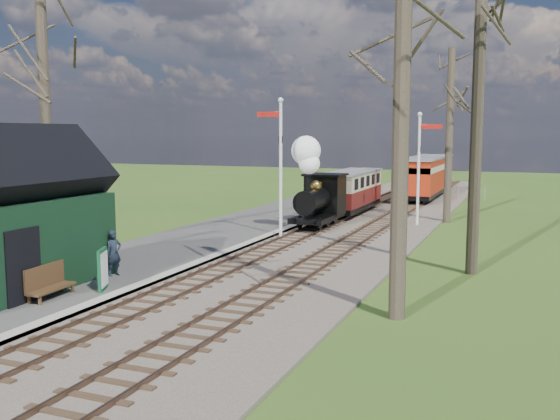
% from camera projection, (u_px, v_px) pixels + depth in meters
% --- Properties ---
extents(ground, '(140.00, 140.00, 0.00)m').
position_uv_depth(ground, '(21.00, 364.00, 12.75)').
color(ground, '#32561B').
rests_on(ground, ground).
extents(distant_hills, '(114.40, 48.00, 22.02)m').
position_uv_depth(distant_hills, '(450.00, 311.00, 73.48)').
color(distant_hills, '#385B23').
rests_on(distant_hills, ground).
extents(ballast_bed, '(8.00, 60.00, 0.10)m').
position_uv_depth(ballast_bed, '(359.00, 222.00, 32.52)').
color(ballast_bed, brown).
rests_on(ballast_bed, ground).
extents(track_near, '(1.60, 60.00, 0.15)m').
position_uv_depth(track_near, '(335.00, 220.00, 32.99)').
color(track_near, brown).
rests_on(track_near, ground).
extents(track_far, '(1.60, 60.00, 0.15)m').
position_uv_depth(track_far, '(384.00, 223.00, 32.03)').
color(track_far, brown).
rests_on(track_far, ground).
extents(platform, '(5.00, 44.00, 0.20)m').
position_uv_depth(platform, '(203.00, 240.00, 26.93)').
color(platform, '#474442').
rests_on(platform, ground).
extents(coping_strip, '(0.40, 44.00, 0.21)m').
position_uv_depth(coping_strip, '(252.00, 243.00, 26.07)').
color(coping_strip, '#B2AD9E').
rests_on(coping_strip, ground).
extents(station_shed, '(3.25, 6.30, 4.78)m').
position_uv_depth(station_shed, '(7.00, 219.00, 17.75)').
color(station_shed, black).
rests_on(station_shed, platform).
extents(semaphore_near, '(1.22, 0.24, 6.22)m').
position_uv_depth(semaphore_near, '(279.00, 157.00, 27.32)').
color(semaphore_near, silver).
rests_on(semaphore_near, ground).
extents(semaphore_far, '(1.22, 0.24, 5.72)m').
position_uv_depth(semaphore_far, '(420.00, 160.00, 30.97)').
color(semaphore_far, silver).
rests_on(semaphore_far, ground).
extents(bare_trees, '(15.51, 22.39, 12.00)m').
position_uv_depth(bare_trees, '(271.00, 117.00, 20.92)').
color(bare_trees, '#382D23').
rests_on(bare_trees, ground).
extents(fence_line, '(12.60, 0.08, 1.00)m').
position_uv_depth(fence_line, '(395.00, 190.00, 45.71)').
color(fence_line, slate).
rests_on(fence_line, ground).
extents(locomotive, '(1.75, 4.07, 4.36)m').
position_uv_depth(locomotive, '(317.00, 189.00, 30.00)').
color(locomotive, black).
rests_on(locomotive, ground).
extents(coach, '(2.04, 6.98, 2.14)m').
position_uv_depth(coach, '(351.00, 189.00, 35.65)').
color(coach, black).
rests_on(coach, ground).
extents(red_carriage_a, '(2.31, 5.71, 2.43)m').
position_uv_depth(red_carriage_a, '(420.00, 178.00, 41.92)').
color(red_carriage_a, black).
rests_on(red_carriage_a, ground).
extents(red_carriage_b, '(2.31, 5.71, 2.43)m').
position_uv_depth(red_carriage_b, '(432.00, 173.00, 46.98)').
color(red_carriage_b, black).
rests_on(red_carriage_b, ground).
extents(sign_board, '(0.41, 0.79, 1.21)m').
position_uv_depth(sign_board, '(103.00, 269.00, 17.88)').
color(sign_board, '#0F4A28').
rests_on(sign_board, platform).
extents(bench, '(0.56, 1.62, 0.91)m').
position_uv_depth(bench, '(48.00, 282.00, 17.06)').
color(bench, '#4A301A').
rests_on(bench, platform).
extents(person, '(0.51, 0.62, 1.44)m').
position_uv_depth(person, '(114.00, 253.00, 19.66)').
color(person, '#1B2431').
rests_on(person, platform).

